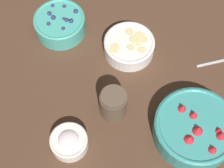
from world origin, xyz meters
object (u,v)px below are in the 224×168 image
at_px(jar_chocolate, 113,104).
at_px(bowl_cream, 69,142).
at_px(bowl_blueberries, 60,23).
at_px(bowl_bananas, 129,46).
at_px(bowl_strawberries, 195,128).

bearing_deg(jar_chocolate, bowl_cream, 39.50).
xyz_separation_m(bowl_blueberries, bowl_cream, (-0.04, 0.40, -0.01)).
bearing_deg(jar_chocolate, bowl_bananas, -104.66).
bearing_deg(bowl_strawberries, jar_chocolate, -18.65).
height_order(bowl_bananas, bowl_cream, bowl_bananas).
bearing_deg(bowl_strawberries, bowl_blueberries, -43.51).
relative_size(bowl_blueberries, jar_chocolate, 1.66).
bearing_deg(bowl_bananas, bowl_blueberries, -21.53).
bearing_deg(bowl_strawberries, bowl_bananas, -59.10).
distance_m(bowl_blueberries, bowl_cream, 0.40).
xyz_separation_m(bowl_blueberries, bowl_bananas, (-0.22, 0.09, -0.01)).
height_order(bowl_blueberries, bowl_cream, bowl_blueberries).
height_order(bowl_blueberries, jar_chocolate, jar_chocolate).
distance_m(bowl_strawberries, jar_chocolate, 0.24).
bearing_deg(bowl_cream, jar_chocolate, -140.50).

